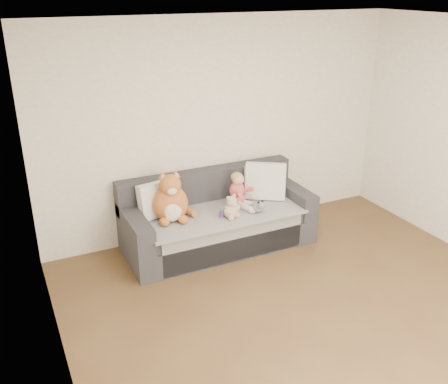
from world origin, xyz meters
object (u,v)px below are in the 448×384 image
plush_cat (171,201)px  sippy_cup (222,212)px  toddler (239,192)px  teddy_bear (232,209)px  sofa (217,221)px

plush_cat → sippy_cup: 0.59m
sippy_cup → plush_cat: bearing=161.2°
toddler → teddy_bear: (-0.23, -0.26, -0.06)m
toddler → teddy_bear: bearing=-154.9°
teddy_bear → plush_cat: bearing=140.0°
plush_cat → sippy_cup: (0.53, -0.18, -0.16)m
plush_cat → teddy_bear: bearing=-13.3°
plush_cat → teddy_bear: 0.68m
toddler → sippy_cup: 0.38m
toddler → teddy_bear: 0.35m
toddler → plush_cat: plush_cat is taller
plush_cat → sofa: bearing=14.0°
toddler → plush_cat: size_ratio=0.70×
sofa → teddy_bear: size_ratio=7.86×
toddler → plush_cat: bearing=157.3°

